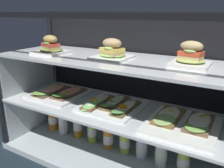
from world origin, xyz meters
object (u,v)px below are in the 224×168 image
(juice_bottle_back_left, at_px, (92,130))
(juice_bottle_front_right_end, at_px, (184,158))
(juice_bottle_front_left_end, at_px, (142,144))
(plated_roll_sandwich_center, at_px, (191,57))
(open_sandwich_tray_far_right, at_px, (112,105))
(plated_roll_sandwich_mid_right, at_px, (113,51))
(juice_bottle_tucked_behind, at_px, (161,151))
(juice_bottle_near_post, at_px, (108,136))
(juice_bottle_front_fourth, at_px, (125,140))
(juice_bottle_back_right, at_px, (53,118))
(juice_bottle_front_middle, at_px, (63,122))
(open_sandwich_tray_left_of_center, at_px, (183,122))
(juice_bottle_front_second, at_px, (78,125))
(plated_roll_sandwich_near_right_corner, at_px, (51,47))
(open_sandwich_tray_right_of_center, at_px, (59,93))

(juice_bottle_back_left, distance_m, juice_bottle_front_right_end, 0.63)
(juice_bottle_back_left, height_order, juice_bottle_front_left_end, juice_bottle_front_left_end)
(plated_roll_sandwich_center, xyz_separation_m, open_sandwich_tray_far_right, (-0.42, -0.02, -0.32))
(plated_roll_sandwich_mid_right, distance_m, open_sandwich_tray_far_right, 0.32)
(juice_bottle_front_left_end, height_order, juice_bottle_tucked_behind, juice_bottle_front_left_end)
(juice_bottle_near_post, bearing_deg, juice_bottle_front_fourth, 3.63)
(juice_bottle_back_right, distance_m, juice_bottle_front_right_end, 0.99)
(juice_bottle_back_left, bearing_deg, juice_bottle_front_middle, -176.06)
(juice_bottle_back_left, bearing_deg, juice_bottle_back_right, -179.36)
(juice_bottle_front_middle, height_order, juice_bottle_back_left, juice_bottle_front_middle)
(juice_bottle_back_right, xyz_separation_m, juice_bottle_back_left, (0.36, 0.00, -0.00))
(open_sandwich_tray_left_of_center, distance_m, juice_bottle_back_left, 0.67)
(juice_bottle_front_second, height_order, juice_bottle_back_left, juice_bottle_back_left)
(open_sandwich_tray_far_right, xyz_separation_m, juice_bottle_back_right, (-0.55, 0.06, -0.25))
(juice_bottle_back_right, bearing_deg, plated_roll_sandwich_near_right_corner, -37.20)
(plated_roll_sandwich_mid_right, distance_m, juice_bottle_front_right_end, 0.72)
(open_sandwich_tray_left_of_center, relative_size, juice_bottle_front_middle, 1.50)
(open_sandwich_tray_left_of_center, height_order, juice_bottle_back_right, open_sandwich_tray_left_of_center)
(plated_roll_sandwich_center, bearing_deg, plated_roll_sandwich_mid_right, -176.99)
(juice_bottle_front_right_end, bearing_deg, juice_bottle_near_post, -179.25)
(plated_roll_sandwich_mid_right, relative_size, juice_bottle_front_fourth, 0.91)
(juice_bottle_front_left_end, relative_size, juice_bottle_front_right_end, 1.03)
(plated_roll_sandwich_near_right_corner, relative_size, open_sandwich_tray_right_of_center, 0.51)
(open_sandwich_tray_far_right, height_order, juice_bottle_front_second, open_sandwich_tray_far_right)
(juice_bottle_back_right, bearing_deg, open_sandwich_tray_left_of_center, -4.57)
(open_sandwich_tray_left_of_center, height_order, juice_bottle_near_post, open_sandwich_tray_left_of_center)
(juice_bottle_near_post, bearing_deg, juice_bottle_front_middle, -178.54)
(juice_bottle_tucked_behind, bearing_deg, juice_bottle_near_post, -179.88)
(plated_roll_sandwich_near_right_corner, xyz_separation_m, juice_bottle_front_fourth, (0.47, 0.12, -0.58))
(juice_bottle_near_post, height_order, juice_bottle_front_fourth, juice_bottle_front_fourth)
(juice_bottle_back_right, bearing_deg, plated_roll_sandwich_center, -2.44)
(plated_roll_sandwich_mid_right, height_order, juice_bottle_front_right_end, plated_roll_sandwich_mid_right)
(open_sandwich_tray_far_right, distance_m, juice_bottle_front_right_end, 0.50)
(plated_roll_sandwich_near_right_corner, bearing_deg, juice_bottle_tucked_behind, 8.77)
(juice_bottle_back_left, height_order, juice_bottle_front_fourth, juice_bottle_front_fourth)
(juice_bottle_front_fourth, bearing_deg, juice_bottle_front_left_end, 0.39)
(juice_bottle_back_right, xyz_separation_m, juice_bottle_front_fourth, (0.61, 0.00, -0.01))
(open_sandwich_tray_far_right, relative_size, juice_bottle_front_left_end, 1.56)
(open_sandwich_tray_far_right, bearing_deg, juice_bottle_front_middle, 174.12)
(juice_bottle_back_left, bearing_deg, juice_bottle_tucked_behind, -0.75)
(juice_bottle_front_left_end, bearing_deg, juice_bottle_back_right, -179.60)
(plated_roll_sandwich_center, distance_m, juice_bottle_near_post, 0.75)
(juice_bottle_front_second, relative_size, juice_bottle_front_left_end, 0.91)
(juice_bottle_front_second, distance_m, juice_bottle_back_left, 0.13)
(open_sandwich_tray_far_right, relative_size, juice_bottle_back_left, 1.70)
(plated_roll_sandwich_center, relative_size, juice_bottle_front_second, 0.83)
(juice_bottle_back_right, bearing_deg, juice_bottle_front_left_end, 0.40)
(plated_roll_sandwich_mid_right, distance_m, juice_bottle_front_fourth, 0.58)
(plated_roll_sandwich_mid_right, bearing_deg, juice_bottle_back_left, 161.56)
(plated_roll_sandwich_mid_right, relative_size, plated_roll_sandwich_center, 1.12)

